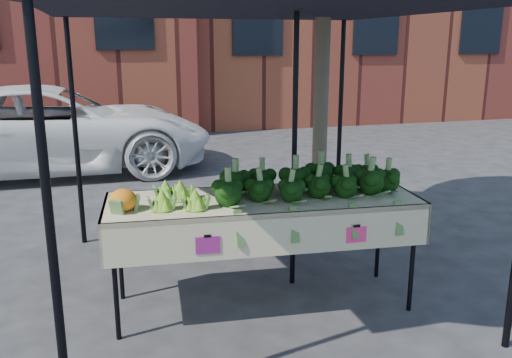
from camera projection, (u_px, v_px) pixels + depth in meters
name	position (u px, v px, depth m)	size (l,w,h in m)	color
ground	(245.00, 305.00, 4.35)	(90.00, 90.00, 0.00)	#272729
table	(263.00, 252.00, 4.26)	(2.46, 0.99, 0.90)	beige
canopy	(251.00, 130.00, 4.40)	(3.16, 3.16, 2.74)	black
broccoli_heap	(306.00, 177.00, 4.23)	(1.54, 0.57, 0.26)	black
romanesco_cluster	(176.00, 190.00, 3.98)	(0.43, 0.57, 0.20)	#82BD3A
cauliflower_pair	(123.00, 198.00, 3.81)	(0.20, 0.20, 0.18)	orange
vehicle	(42.00, 11.00, 8.20)	(2.32, 1.40, 5.04)	white
street_tree	(323.00, 30.00, 5.26)	(2.21, 2.21, 4.36)	#1E4C14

